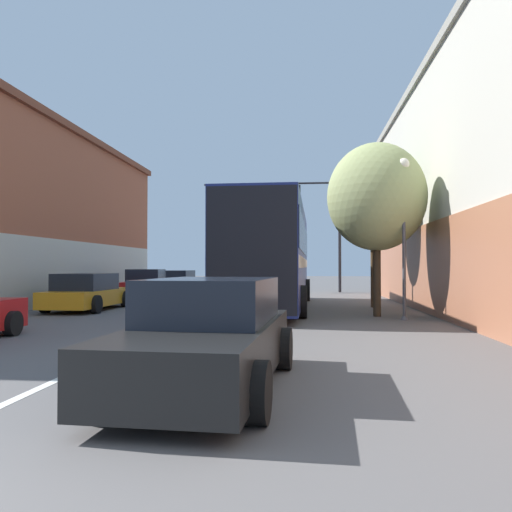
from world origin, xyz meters
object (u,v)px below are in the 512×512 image
object	(u,v)px
parked_car_left_near	(147,285)
street_lamp	(404,220)
parked_car_left_mid	(88,293)
traffic_signal_gantry	(295,207)
street_tree_near	(377,197)
bus	(272,253)
street_tree_far	(373,196)
hatchback_foreground	(209,336)
parked_car_left_far	(178,282)

from	to	relation	value
parked_car_left_near	street_lamp	distance (m)	13.59
parked_car_left_mid	traffic_signal_gantry	bearing A→B (deg)	-28.27
street_lamp	street_tree_near	world-z (taller)	street_tree_near
bus	parked_car_left_mid	distance (m)	6.91
parked_car_left_near	street_tree_far	world-z (taller)	street_tree_far
hatchback_foreground	street_lamp	size ratio (longest dim) A/B	0.92
street_lamp	parked_car_left_mid	bearing A→B (deg)	167.82
parked_car_left_far	traffic_signal_gantry	xyz separation A→B (m)	(7.02, 1.10, 4.57)
bus	street_tree_far	bearing A→B (deg)	-80.16
bus	street_tree_near	world-z (taller)	street_tree_near
parked_car_left_far	street_lamp	distance (m)	18.18
hatchback_foreground	street_lamp	distance (m)	9.81
street_tree_near	parked_car_left_far	bearing A→B (deg)	126.02
bus	hatchback_foreground	xyz separation A→B (m)	(0.03, -12.54, -1.43)
parked_car_left_near	parked_car_left_far	distance (m)	6.27
traffic_signal_gantry	street_tree_near	size ratio (longest dim) A/B	1.55
parked_car_left_mid	street_lamp	bearing A→B (deg)	-102.29
street_lamp	street_tree_near	distance (m)	1.43
parked_car_left_mid	street_lamp	xyz separation A→B (m)	(10.72, -2.31, 2.32)
street_lamp	parked_car_left_far	bearing A→B (deg)	125.85
traffic_signal_gantry	street_lamp	world-z (taller)	traffic_signal_gantry
parked_car_left_mid	traffic_signal_gantry	size ratio (longest dim) A/B	0.52
parked_car_left_far	street_tree_near	size ratio (longest dim) A/B	0.79
parked_car_left_near	parked_car_left_far	size ratio (longest dim) A/B	1.10
parked_car_left_mid	parked_car_left_far	xyz separation A→B (m)	(0.16, 12.30, 0.01)
parked_car_left_near	parked_car_left_far	xyz separation A→B (m)	(-0.08, 6.27, -0.05)
bus	street_tree_far	distance (m)	4.47
parked_car_left_near	street_tree_far	xyz separation A→B (m)	(10.18, -3.82, 3.59)
street_tree_near	traffic_signal_gantry	bearing A→B (deg)	101.12
parked_car_left_near	street_tree_near	size ratio (longest dim) A/B	0.88
bus	parked_car_left_near	size ratio (longest dim) A/B	2.57
hatchback_foreground	street_tree_far	distance (m)	14.14
parked_car_left_mid	bus	bearing A→B (deg)	-76.26
hatchback_foreground	street_tree_near	world-z (taller)	street_tree_near
street_tree_far	parked_car_left_far	bearing A→B (deg)	135.46
parked_car_left_mid	hatchback_foreground	bearing A→B (deg)	-148.99
parked_car_left_near	parked_car_left_far	bearing A→B (deg)	-7.11
parked_car_left_mid	street_tree_near	xyz separation A→B (m)	(10.07, -1.33, 3.13)
parked_car_left_mid	parked_car_left_far	bearing A→B (deg)	-0.84
street_tree_near	hatchback_foreground	bearing A→B (deg)	-109.96
bus	parked_car_left_far	xyz separation A→B (m)	(-6.40, 10.69, -1.46)
parked_car_left_far	traffic_signal_gantry	distance (m)	8.45
bus	parked_car_left_far	world-z (taller)	bus
traffic_signal_gantry	street_tree_far	distance (m)	11.69
parked_car_left_far	street_tree_far	xyz separation A→B (m)	(10.26, -10.10, 3.64)
traffic_signal_gantry	hatchback_foreground	bearing A→B (deg)	-91.38
parked_car_left_far	street_tree_far	size ratio (longest dim) A/B	0.72
traffic_signal_gantry	street_tree_near	distance (m)	15.09
parked_car_left_near	street_tree_near	xyz separation A→B (m)	(9.84, -7.36, 3.08)
hatchback_foreground	parked_car_left_near	xyz separation A→B (m)	(-6.36, 16.95, 0.02)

